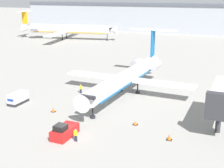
{
  "coord_description": "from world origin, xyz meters",
  "views": [
    {
      "loc": [
        19.59,
        -31.24,
        17.79
      ],
      "look_at": [
        0.0,
        14.69,
        3.22
      ],
      "focal_mm": 50.0,
      "sensor_mm": 36.0,
      "label": 1
    }
  ],
  "objects_px": {
    "traffic_cone_right": "(135,123)",
    "traffic_cone_left": "(53,110)",
    "airplane_parked_far_right": "(67,29)",
    "luggage_cart": "(18,98)",
    "airplane_main": "(128,76)",
    "traffic_cone_mid": "(169,137)",
    "worker_near_tug": "(76,135)",
    "pushback_tug": "(65,131)",
    "jet_bridge": "(222,96)",
    "worker_by_wing": "(81,89)"
  },
  "relations": [
    {
      "from": "traffic_cone_right",
      "to": "traffic_cone_left",
      "type": "bearing_deg",
      "value": -178.81
    },
    {
      "from": "airplane_parked_far_right",
      "to": "luggage_cart",
      "type": "bearing_deg",
      "value": -65.2
    },
    {
      "from": "airplane_main",
      "to": "traffic_cone_left",
      "type": "xyz_separation_m",
      "value": [
        -7.4,
        -13.45,
        -2.95
      ]
    },
    {
      "from": "traffic_cone_left",
      "to": "traffic_cone_mid",
      "type": "xyz_separation_m",
      "value": [
        18.9,
        -2.52,
        0.05
      ]
    },
    {
      "from": "traffic_cone_left",
      "to": "worker_near_tug",
      "type": "bearing_deg",
      "value": -42.18
    },
    {
      "from": "pushback_tug",
      "to": "airplane_parked_far_right",
      "type": "distance_m",
      "value": 89.82
    },
    {
      "from": "luggage_cart",
      "to": "jet_bridge",
      "type": "xyz_separation_m",
      "value": [
        31.81,
        3.33,
        3.5
      ]
    },
    {
      "from": "airplane_parked_far_right",
      "to": "airplane_main",
      "type": "bearing_deg",
      "value": -50.42
    },
    {
      "from": "pushback_tug",
      "to": "luggage_cart",
      "type": "bearing_deg",
      "value": 150.5
    },
    {
      "from": "airplane_main",
      "to": "airplane_parked_far_right",
      "type": "bearing_deg",
      "value": 129.58
    },
    {
      "from": "airplane_main",
      "to": "airplane_parked_far_right",
      "type": "xyz_separation_m",
      "value": [
        -46.98,
        56.83,
        0.7
      ]
    },
    {
      "from": "pushback_tug",
      "to": "traffic_cone_right",
      "type": "xyz_separation_m",
      "value": [
        7.14,
        7.15,
        -0.46
      ]
    },
    {
      "from": "traffic_cone_right",
      "to": "jet_bridge",
      "type": "relative_size",
      "value": 0.06
    },
    {
      "from": "worker_by_wing",
      "to": "traffic_cone_mid",
      "type": "height_order",
      "value": "worker_by_wing"
    },
    {
      "from": "pushback_tug",
      "to": "traffic_cone_left",
      "type": "height_order",
      "value": "pushback_tug"
    },
    {
      "from": "worker_near_tug",
      "to": "airplane_parked_far_right",
      "type": "relative_size",
      "value": 0.04
    },
    {
      "from": "airplane_main",
      "to": "worker_near_tug",
      "type": "bearing_deg",
      "value": -87.7
    },
    {
      "from": "worker_by_wing",
      "to": "jet_bridge",
      "type": "height_order",
      "value": "jet_bridge"
    },
    {
      "from": "pushback_tug",
      "to": "traffic_cone_mid",
      "type": "xyz_separation_m",
      "value": [
        12.63,
        4.36,
        -0.35
      ]
    },
    {
      "from": "airplane_main",
      "to": "pushback_tug",
      "type": "bearing_deg",
      "value": -93.17
    },
    {
      "from": "luggage_cart",
      "to": "traffic_cone_right",
      "type": "height_order",
      "value": "luggage_cart"
    },
    {
      "from": "worker_near_tug",
      "to": "jet_bridge",
      "type": "bearing_deg",
      "value": 36.17
    },
    {
      "from": "pushback_tug",
      "to": "traffic_cone_left",
      "type": "relative_size",
      "value": 5.94
    },
    {
      "from": "traffic_cone_right",
      "to": "luggage_cart",
      "type": "bearing_deg",
      "value": 178.2
    },
    {
      "from": "airplane_main",
      "to": "jet_bridge",
      "type": "relative_size",
      "value": 2.89
    },
    {
      "from": "traffic_cone_left",
      "to": "traffic_cone_right",
      "type": "relative_size",
      "value": 1.03
    },
    {
      "from": "traffic_cone_right",
      "to": "jet_bridge",
      "type": "xyz_separation_m",
      "value": [
        10.87,
        3.99,
        4.16
      ]
    },
    {
      "from": "pushback_tug",
      "to": "airplane_parked_far_right",
      "type": "bearing_deg",
      "value": 120.72
    },
    {
      "from": "worker_by_wing",
      "to": "traffic_cone_mid",
      "type": "bearing_deg",
      "value": -32.75
    },
    {
      "from": "worker_by_wing",
      "to": "jet_bridge",
      "type": "distance_m",
      "value": 25.76
    },
    {
      "from": "traffic_cone_left",
      "to": "traffic_cone_mid",
      "type": "distance_m",
      "value": 19.07
    },
    {
      "from": "pushback_tug",
      "to": "worker_by_wing",
      "type": "distance_m",
      "value": 18.22
    },
    {
      "from": "pushback_tug",
      "to": "luggage_cart",
      "type": "distance_m",
      "value": 15.86
    },
    {
      "from": "traffic_cone_left",
      "to": "worker_by_wing",
      "type": "bearing_deg",
      "value": 93.28
    },
    {
      "from": "airplane_main",
      "to": "traffic_cone_left",
      "type": "relative_size",
      "value": 43.55
    },
    {
      "from": "luggage_cart",
      "to": "traffic_cone_mid",
      "type": "relative_size",
      "value": 4.57
    },
    {
      "from": "traffic_cone_left",
      "to": "traffic_cone_right",
      "type": "height_order",
      "value": "traffic_cone_left"
    },
    {
      "from": "pushback_tug",
      "to": "traffic_cone_left",
      "type": "xyz_separation_m",
      "value": [
        -6.27,
        6.87,
        -0.4
      ]
    },
    {
      "from": "luggage_cart",
      "to": "airplane_parked_far_right",
      "type": "bearing_deg",
      "value": 114.8
    },
    {
      "from": "airplane_main",
      "to": "airplane_parked_far_right",
      "type": "distance_m",
      "value": 73.74
    },
    {
      "from": "airplane_parked_far_right",
      "to": "traffic_cone_right",
      "type": "bearing_deg",
      "value": -52.88
    },
    {
      "from": "worker_by_wing",
      "to": "traffic_cone_mid",
      "type": "relative_size",
      "value": 2.02
    },
    {
      "from": "airplane_main",
      "to": "traffic_cone_mid",
      "type": "xyz_separation_m",
      "value": [
        11.5,
        -15.97,
        -2.91
      ]
    },
    {
      "from": "luggage_cart",
      "to": "jet_bridge",
      "type": "distance_m",
      "value": 32.18
    },
    {
      "from": "luggage_cart",
      "to": "traffic_cone_left",
      "type": "xyz_separation_m",
      "value": [
        7.53,
        -0.93,
        -0.6
      ]
    },
    {
      "from": "worker_by_wing",
      "to": "jet_bridge",
      "type": "xyz_separation_m",
      "value": [
        24.86,
        -5.74,
        3.58
      ]
    },
    {
      "from": "pushback_tug",
      "to": "traffic_cone_mid",
      "type": "height_order",
      "value": "pushback_tug"
    },
    {
      "from": "traffic_cone_right",
      "to": "traffic_cone_mid",
      "type": "bearing_deg",
      "value": -26.99
    },
    {
      "from": "luggage_cart",
      "to": "worker_by_wing",
      "type": "height_order",
      "value": "luggage_cart"
    },
    {
      "from": "luggage_cart",
      "to": "traffic_cone_right",
      "type": "relative_size",
      "value": 5.34
    }
  ]
}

